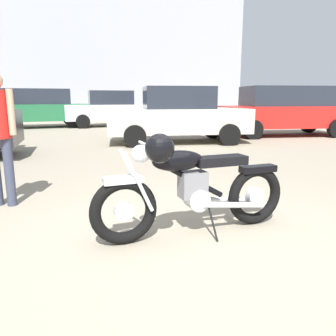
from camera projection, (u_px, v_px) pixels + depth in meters
ground_plane at (199, 247)px, 3.06m from camera, size 80.00×80.00×0.00m
vintage_motorcycle at (191, 187)px, 3.25m from camera, size 2.08×0.73×1.07m
dark_sedan_left at (288, 109)px, 11.87m from camera, size 4.91×2.50×1.74m
pale_sedan_back at (111, 109)px, 15.86m from camera, size 4.21×1.95×1.67m
red_hatchback_near at (34, 107)px, 15.07m from camera, size 4.83×2.26×1.74m
white_estate_far at (178, 115)px, 10.05m from camera, size 4.40×2.37×1.67m
industrial_building at (102, 55)px, 27.63m from camera, size 19.75×14.13×9.62m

